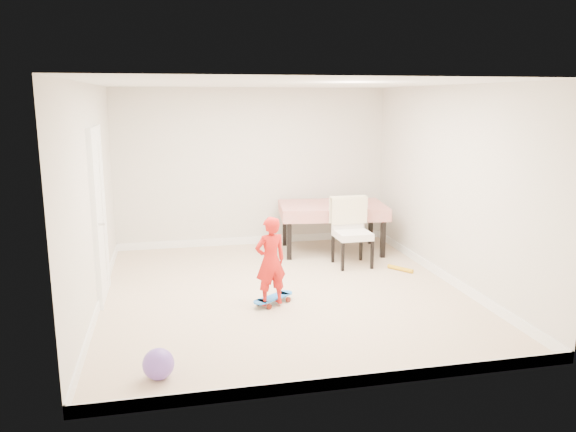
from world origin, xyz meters
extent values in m
plane|color=#C8AB8B|center=(0.00, 0.00, 0.00)|extent=(5.00, 5.00, 0.00)
cube|color=white|center=(0.00, 0.00, 2.58)|extent=(4.50, 5.00, 0.04)
cube|color=beige|center=(0.00, 2.48, 1.30)|extent=(4.50, 0.04, 2.60)
cube|color=beige|center=(0.00, -2.48, 1.30)|extent=(4.50, 0.04, 2.60)
cube|color=beige|center=(-2.23, 0.00, 1.30)|extent=(0.04, 5.00, 2.60)
cube|color=beige|center=(2.23, 0.00, 1.30)|extent=(0.04, 5.00, 2.60)
cube|color=white|center=(-2.22, 0.30, 1.02)|extent=(0.11, 0.94, 2.11)
cube|color=white|center=(0.00, 2.49, 0.06)|extent=(4.50, 0.02, 0.12)
cube|color=white|center=(0.00, -2.49, 0.06)|extent=(4.50, 0.02, 0.12)
cube|color=white|center=(-2.24, 0.00, 0.06)|extent=(0.02, 5.00, 0.12)
cube|color=white|center=(2.24, 0.00, 0.06)|extent=(0.02, 5.00, 0.12)
imported|color=red|center=(-0.25, -0.47, 0.53)|extent=(0.44, 0.34, 1.06)
sphere|color=#714DB9|center=(-1.54, -1.98, 0.14)|extent=(0.28, 0.28, 0.28)
cylinder|color=gold|center=(1.82, 0.53, 0.03)|extent=(0.28, 0.36, 0.06)
camera|label=1|loc=(-1.38, -6.68, 2.43)|focal=35.00mm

